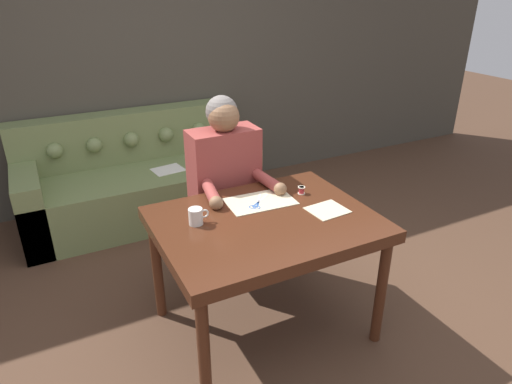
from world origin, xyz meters
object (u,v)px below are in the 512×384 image
at_px(dining_table, 265,231).
at_px(mug, 196,216).
at_px(couch, 139,181).
at_px(scissors, 257,204).
at_px(thread_spool, 301,190).
at_px(person, 225,191).

bearing_deg(dining_table, mug, 162.21).
height_order(couch, scissors, couch).
xyz_separation_m(mug, thread_spool, (0.70, 0.07, -0.02)).
relative_size(couch, scissors, 10.94).
bearing_deg(thread_spool, scissors, -177.88).
bearing_deg(scissors, person, 91.66).
relative_size(dining_table, scissors, 6.60).
distance_m(couch, mug, 1.76).
distance_m(person, thread_spool, 0.55).
xyz_separation_m(dining_table, scissors, (0.04, 0.17, 0.08)).
bearing_deg(mug, person, 52.50).
bearing_deg(mug, scissors, 8.01).
bearing_deg(person, mug, -127.50).
bearing_deg(couch, thread_spool, -68.65).
relative_size(couch, thread_spool, 43.38).
distance_m(couch, scissors, 1.73).
bearing_deg(scissors, couch, 101.32).
xyz_separation_m(dining_table, person, (0.02, 0.61, -0.01)).
xyz_separation_m(scissors, mug, (-0.39, -0.05, 0.04)).
relative_size(dining_table, thread_spool, 26.17).
bearing_deg(scissors, dining_table, -101.71).
bearing_deg(person, couch, 104.71).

